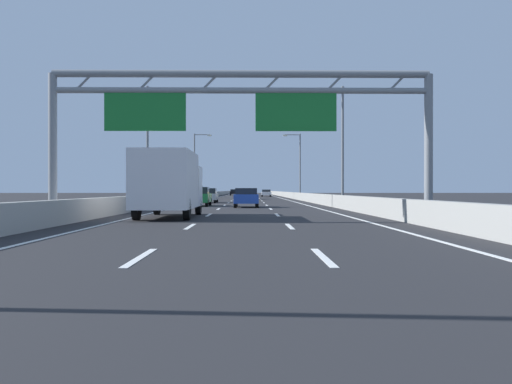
% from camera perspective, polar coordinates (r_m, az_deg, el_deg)
% --- Properties ---
extents(ground_plane, '(260.00, 260.00, 0.00)m').
position_cam_1_polar(ground_plane, '(98.30, -0.86, -0.54)').
color(ground_plane, '#262628').
extents(lane_dash_left_1, '(0.16, 3.00, 0.01)m').
position_cam_1_polar(lane_dash_left_1, '(11.08, -11.93, -6.66)').
color(lane_dash_left_1, white).
rests_on(lane_dash_left_1, ground_plane).
extents(lane_dash_left_2, '(0.16, 3.00, 0.01)m').
position_cam_1_polar(lane_dash_left_2, '(19.95, -6.86, -3.58)').
color(lane_dash_left_2, white).
rests_on(lane_dash_left_2, ground_plane).
extents(lane_dash_left_3, '(0.16, 3.00, 0.01)m').
position_cam_1_polar(lane_dash_left_3, '(28.90, -4.93, -2.40)').
color(lane_dash_left_3, white).
rests_on(lane_dash_left_3, ground_plane).
extents(lane_dash_left_4, '(0.16, 3.00, 0.01)m').
position_cam_1_polar(lane_dash_left_4, '(37.87, -3.92, -1.77)').
color(lane_dash_left_4, white).
rests_on(lane_dash_left_4, ground_plane).
extents(lane_dash_left_5, '(0.16, 3.00, 0.01)m').
position_cam_1_polar(lane_dash_left_5, '(46.86, -3.29, -1.38)').
color(lane_dash_left_5, white).
rests_on(lane_dash_left_5, ground_plane).
extents(lane_dash_left_6, '(0.16, 3.00, 0.01)m').
position_cam_1_polar(lane_dash_left_6, '(55.84, -2.87, -1.12)').
color(lane_dash_left_6, white).
rests_on(lane_dash_left_6, ground_plane).
extents(lane_dash_left_7, '(0.16, 3.00, 0.01)m').
position_cam_1_polar(lane_dash_left_7, '(64.84, -2.56, -0.93)').
color(lane_dash_left_7, white).
rests_on(lane_dash_left_7, ground_plane).
extents(lane_dash_left_8, '(0.16, 3.00, 0.01)m').
position_cam_1_polar(lane_dash_left_8, '(73.83, -2.33, -0.79)').
color(lane_dash_left_8, white).
rests_on(lane_dash_left_8, ground_plane).
extents(lane_dash_left_9, '(0.16, 3.00, 0.01)m').
position_cam_1_polar(lane_dash_left_9, '(82.83, -2.15, -0.68)').
color(lane_dash_left_9, white).
rests_on(lane_dash_left_9, ground_plane).
extents(lane_dash_left_10, '(0.16, 3.00, 0.01)m').
position_cam_1_polar(lane_dash_left_10, '(91.82, -2.00, -0.59)').
color(lane_dash_left_10, white).
rests_on(lane_dash_left_10, ground_plane).
extents(lane_dash_left_11, '(0.16, 3.00, 0.01)m').
position_cam_1_polar(lane_dash_left_11, '(100.82, -1.88, -0.51)').
color(lane_dash_left_11, white).
rests_on(lane_dash_left_11, ground_plane).
extents(lane_dash_left_12, '(0.16, 3.00, 0.01)m').
position_cam_1_polar(lane_dash_left_12, '(109.82, -1.78, -0.45)').
color(lane_dash_left_12, white).
rests_on(lane_dash_left_12, ground_plane).
extents(lane_dash_left_13, '(0.16, 3.00, 0.01)m').
position_cam_1_polar(lane_dash_left_13, '(118.81, -1.70, -0.40)').
color(lane_dash_left_13, white).
rests_on(lane_dash_left_13, ground_plane).
extents(lane_dash_left_14, '(0.16, 3.00, 0.01)m').
position_cam_1_polar(lane_dash_left_14, '(127.81, -1.62, -0.35)').
color(lane_dash_left_14, white).
rests_on(lane_dash_left_14, ground_plane).
extents(lane_dash_left_15, '(0.16, 3.00, 0.01)m').
position_cam_1_polar(lane_dash_left_15, '(136.81, -1.56, -0.31)').
color(lane_dash_left_15, white).
rests_on(lane_dash_left_15, ground_plane).
extents(lane_dash_left_16, '(0.16, 3.00, 0.01)m').
position_cam_1_polar(lane_dash_left_16, '(145.81, -1.51, -0.28)').
color(lane_dash_left_16, white).
rests_on(lane_dash_left_16, ground_plane).
extents(lane_dash_left_17, '(0.16, 3.00, 0.01)m').
position_cam_1_polar(lane_dash_left_17, '(154.81, -1.46, -0.25)').
color(lane_dash_left_17, white).
rests_on(lane_dash_left_17, ground_plane).
extents(lane_dash_right_1, '(0.16, 3.00, 0.01)m').
position_cam_1_polar(lane_dash_right_1, '(10.96, 6.99, -6.73)').
color(lane_dash_right_1, white).
rests_on(lane_dash_right_1, ground_plane).
extents(lane_dash_right_2, '(0.16, 3.00, 0.01)m').
position_cam_1_polar(lane_dash_right_2, '(19.88, 3.53, -3.59)').
color(lane_dash_right_2, white).
rests_on(lane_dash_right_2, ground_plane).
extents(lane_dash_right_3, '(0.16, 3.00, 0.01)m').
position_cam_1_polar(lane_dash_right_3, '(28.85, 2.22, -2.40)').
color(lane_dash_right_3, white).
rests_on(lane_dash_right_3, ground_plane).
extents(lane_dash_right_4, '(0.16, 3.00, 0.01)m').
position_cam_1_polar(lane_dash_right_4, '(37.84, 1.54, -1.77)').
color(lane_dash_right_4, white).
rests_on(lane_dash_right_4, ground_plane).
extents(lane_dash_right_5, '(0.16, 3.00, 0.01)m').
position_cam_1_polar(lane_dash_right_5, '(46.83, 1.11, -1.39)').
color(lane_dash_right_5, white).
rests_on(lane_dash_right_5, ground_plane).
extents(lane_dash_right_6, '(0.16, 3.00, 0.01)m').
position_cam_1_polar(lane_dash_right_6, '(55.82, 0.83, -1.12)').
color(lane_dash_right_6, white).
rests_on(lane_dash_right_6, ground_plane).
extents(lane_dash_right_7, '(0.16, 3.00, 0.01)m').
position_cam_1_polar(lane_dash_right_7, '(64.82, 0.62, -0.93)').
color(lane_dash_right_7, white).
rests_on(lane_dash_right_7, ground_plane).
extents(lane_dash_right_8, '(0.16, 3.00, 0.01)m').
position_cam_1_polar(lane_dash_right_8, '(73.81, 0.46, -0.79)').
color(lane_dash_right_8, white).
rests_on(lane_dash_right_8, ground_plane).
extents(lane_dash_right_9, '(0.16, 3.00, 0.01)m').
position_cam_1_polar(lane_dash_right_9, '(82.81, 0.34, -0.68)').
color(lane_dash_right_9, white).
rests_on(lane_dash_right_9, ground_plane).
extents(lane_dash_right_10, '(0.16, 3.00, 0.01)m').
position_cam_1_polar(lane_dash_right_10, '(91.81, 0.24, -0.59)').
color(lane_dash_right_10, white).
rests_on(lane_dash_right_10, ground_plane).
extents(lane_dash_right_11, '(0.16, 3.00, 0.01)m').
position_cam_1_polar(lane_dash_right_11, '(100.81, 0.16, -0.51)').
color(lane_dash_right_11, white).
rests_on(lane_dash_right_11, ground_plane).
extents(lane_dash_right_12, '(0.16, 3.00, 0.01)m').
position_cam_1_polar(lane_dash_right_12, '(109.80, 0.10, -0.45)').
color(lane_dash_right_12, white).
rests_on(lane_dash_right_12, ground_plane).
extents(lane_dash_right_13, '(0.16, 3.00, 0.01)m').
position_cam_1_polar(lane_dash_right_13, '(118.80, 0.04, -0.40)').
color(lane_dash_right_13, white).
rests_on(lane_dash_right_13, ground_plane).
extents(lane_dash_right_14, '(0.16, 3.00, 0.01)m').
position_cam_1_polar(lane_dash_right_14, '(127.80, -0.01, -0.35)').
color(lane_dash_right_14, white).
rests_on(lane_dash_right_14, ground_plane).
extents(lane_dash_right_15, '(0.16, 3.00, 0.01)m').
position_cam_1_polar(lane_dash_right_15, '(136.80, -0.05, -0.31)').
color(lane_dash_right_15, white).
rests_on(lane_dash_right_15, ground_plane).
extents(lane_dash_right_16, '(0.16, 3.00, 0.01)m').
position_cam_1_polar(lane_dash_right_16, '(145.80, -0.09, -0.28)').
color(lane_dash_right_16, white).
rests_on(lane_dash_right_16, ground_plane).
extents(lane_dash_right_17, '(0.16, 3.00, 0.01)m').
position_cam_1_polar(lane_dash_right_17, '(154.80, -0.12, -0.25)').
color(lane_dash_right_17, white).
rests_on(lane_dash_right_17, ground_plane).
extents(edge_line_left, '(0.16, 176.00, 0.01)m').
position_cam_1_polar(edge_line_left, '(86.48, -4.37, -0.64)').
color(edge_line_left, white).
rests_on(edge_line_left, ground_plane).
extents(edge_line_right, '(0.16, 176.00, 0.01)m').
position_cam_1_polar(edge_line_right, '(86.44, 2.59, -0.64)').
color(edge_line_right, white).
rests_on(edge_line_right, ground_plane).
extents(barrier_left, '(0.45, 220.00, 0.95)m').
position_cam_1_polar(barrier_left, '(108.53, -4.49, -0.21)').
color(barrier_left, '#9E9E99').
rests_on(barrier_left, ground_plane).
extents(barrier_right, '(0.45, 220.00, 0.95)m').
position_cam_1_polar(barrier_right, '(108.49, 2.80, -0.21)').
color(barrier_right, '#9E9E99').
rests_on(barrier_right, ground_plane).
extents(sign_gantry, '(16.14, 0.36, 6.36)m').
position_cam_1_polar(sign_gantry, '(23.27, -2.04, 8.83)').
color(sign_gantry, gray).
rests_on(sign_gantry, ground_plane).
extents(streetlamp_left_mid, '(2.58, 0.28, 9.50)m').
position_cam_1_polar(streetlamp_left_mid, '(44.10, -10.92, 5.52)').
color(streetlamp_left_mid, slate).
rests_on(streetlamp_left_mid, ground_plane).
extents(streetlamp_right_mid, '(2.58, 0.28, 9.50)m').
position_cam_1_polar(streetlamp_right_mid, '(43.98, 8.69, 5.54)').
color(streetlamp_right_mid, slate).
rests_on(streetlamp_right_mid, ground_plane).
extents(streetlamp_left_far, '(2.58, 0.28, 9.50)m').
position_cam_1_polar(streetlamp_left_far, '(80.32, -6.25, 3.14)').
color(streetlamp_left_far, slate).
rests_on(streetlamp_left_far, ground_plane).
extents(streetlamp_right_far, '(2.58, 0.28, 9.50)m').
position_cam_1_polar(streetlamp_right_far, '(80.25, 4.43, 3.14)').
color(streetlamp_right_far, slate).
rests_on(streetlamp_right_far, ground_plane).
extents(blue_car, '(1.83, 4.21, 1.45)m').
position_cam_1_polar(blue_car, '(41.63, -1.02, -0.55)').
color(blue_car, '#2347AD').
rests_on(blue_car, ground_plane).
extents(black_car, '(1.73, 4.61, 1.42)m').
position_cam_1_polar(black_car, '(128.18, -2.32, -0.02)').
color(black_car, black).
rests_on(black_car, ground_plane).
extents(silver_car, '(1.71, 4.59, 1.48)m').
position_cam_1_polar(silver_car, '(56.11, -4.94, -0.34)').
color(silver_car, '#A8ADB2').
rests_on(silver_car, ground_plane).
extents(white_car, '(1.81, 4.49, 1.36)m').
position_cam_1_polar(white_car, '(104.67, 1.06, -0.10)').
color(white_car, silver).
rests_on(white_car, ground_plane).
extents(yellow_car, '(1.78, 4.63, 1.44)m').
position_cam_1_polar(yellow_car, '(75.68, -0.77, -0.20)').
color(yellow_car, yellow).
rests_on(yellow_car, ground_plane).
extents(green_car, '(1.72, 4.63, 1.55)m').
position_cam_1_polar(green_car, '(44.94, -5.92, -0.47)').
color(green_car, '#1E7A38').
rests_on(green_car, ground_plane).
extents(box_truck, '(2.49, 7.62, 3.08)m').
position_cam_1_polar(box_truck, '(26.49, -9.02, 1.00)').
color(box_truck, silver).
rests_on(box_truck, ground_plane).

